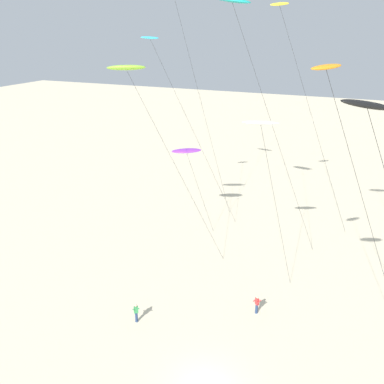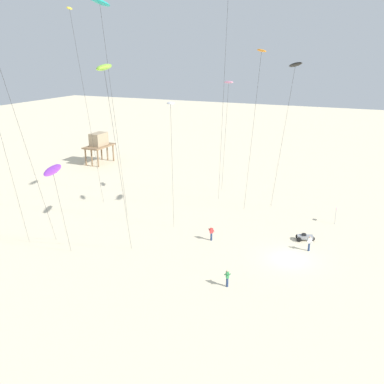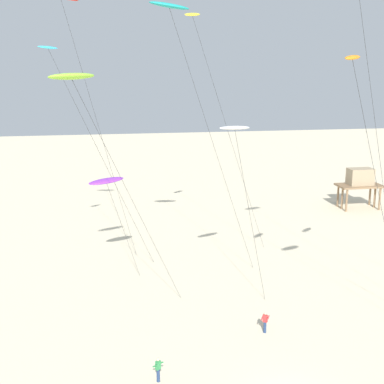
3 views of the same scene
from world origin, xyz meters
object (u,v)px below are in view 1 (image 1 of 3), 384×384
(kite_flyer_nearest, at_px, (136,312))
(kite_flyer_furthest, at_px, (257,304))
(kite_cyan, at_px, (154,46))
(kite_teal, at_px, (233,2))
(kite_yellow, at_px, (282,12))
(kite_orange, at_px, (329,76))
(kite_black, at_px, (368,108))
(kite_purple, at_px, (186,151))
(kite_white, at_px, (261,124))
(kite_lime, at_px, (127,69))

(kite_flyer_nearest, distance_m, kite_flyer_furthest, 9.91)
(kite_cyan, bearing_deg, kite_flyer_furthest, -38.30)
(kite_teal, distance_m, kite_flyer_furthest, 25.58)
(kite_yellow, relative_size, kite_flyer_nearest, 14.68)
(kite_teal, height_order, kite_orange, kite_teal)
(kite_cyan, distance_m, kite_flyer_furthest, 27.64)
(kite_cyan, relative_size, kite_black, 1.11)
(kite_purple, xyz_separation_m, kite_cyan, (-4.03, 0.85, 10.63))
(kite_orange, xyz_separation_m, kite_cyan, (-19.27, 15.81, 0.64))
(kite_purple, xyz_separation_m, kite_black, (17.51, -18.07, 8.89))
(kite_purple, bearing_deg, kite_teal, -24.08)
(kite_teal, height_order, kite_cyan, kite_teal)
(kite_flyer_furthest, bearing_deg, kite_yellow, 100.90)
(kite_white, distance_m, kite_flyer_nearest, 18.12)
(kite_purple, height_order, kite_flyer_nearest, kite_purple)
(kite_orange, bearing_deg, kite_lime, 157.55)
(kite_orange, relative_size, kite_black, 1.06)
(kite_yellow, height_order, kite_white, kite_yellow)
(kite_white, xyz_separation_m, kite_flyer_furthest, (1.58, -4.04, -14.11))
(kite_teal, relative_size, kite_lime, 1.28)
(kite_teal, xyz_separation_m, kite_lime, (-7.60, -5.34, -5.29))
(kite_teal, xyz_separation_m, kite_black, (11.99, -15.61, -5.55))
(kite_orange, distance_m, kite_flyer_nearest, 22.62)
(kite_orange, relative_size, kite_white, 1.33)
(kite_lime, bearing_deg, kite_purple, 75.08)
(kite_purple, relative_size, kite_cyan, 0.47)
(kite_lime, bearing_deg, kite_teal, 35.10)
(kite_purple, bearing_deg, kite_black, -45.91)
(kite_black, bearing_deg, kite_cyan, 138.70)
(kite_lime, height_order, kite_yellow, kite_yellow)
(kite_teal, xyz_separation_m, kite_flyer_nearest, (-2.78, -13.73, -23.27))
(kite_orange, bearing_deg, kite_white, 125.34)
(kite_black, relative_size, kite_flyer_nearest, 11.50)
(kite_flyer_nearest, relative_size, kite_flyer_furthest, 1.00)
(kite_white, bearing_deg, kite_lime, -177.47)
(kite_lime, relative_size, kite_orange, 0.95)
(kite_flyer_nearest, xyz_separation_m, kite_flyer_furthest, (8.63, 4.88, 0.00))
(kite_yellow, height_order, kite_flyer_nearest, kite_yellow)
(kite_yellow, xyz_separation_m, kite_cyan, (-12.59, -2.46, -3.17))
(kite_flyer_nearest, bearing_deg, kite_flyer_furthest, 29.46)
(kite_cyan, bearing_deg, kite_yellow, 11.04)
(kite_purple, bearing_deg, kite_flyer_nearest, -80.38)
(kite_teal, bearing_deg, kite_flyer_furthest, -56.52)
(kite_orange, height_order, kite_flyer_furthest, kite_orange)
(kite_flyer_nearest, bearing_deg, kite_yellow, 73.40)
(kite_white, bearing_deg, kite_flyer_nearest, -128.33)
(kite_purple, relative_size, kite_flyer_nearest, 6.06)
(kite_teal, bearing_deg, kite_flyer_nearest, -101.43)
(kite_black, bearing_deg, kite_yellow, 112.71)
(kite_lime, height_order, kite_flyer_furthest, kite_lime)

